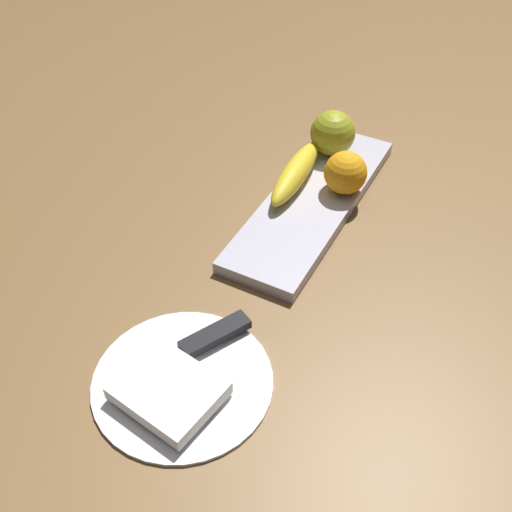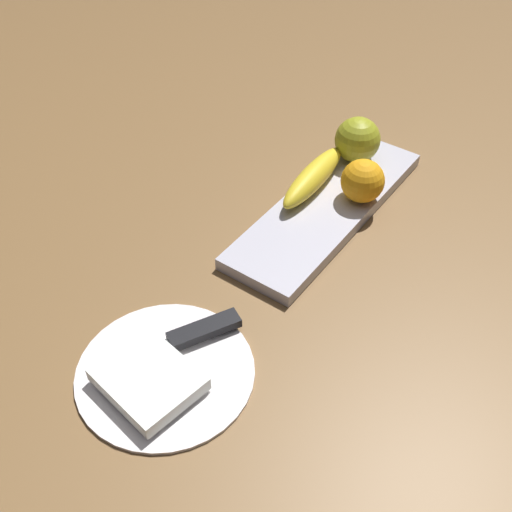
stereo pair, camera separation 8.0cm
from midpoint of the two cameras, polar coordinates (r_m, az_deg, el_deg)
name	(u,v)px [view 1 (the left image)]	position (r m, az deg, el deg)	size (l,w,h in m)	color
ground_plane	(297,193)	(0.98, 1.43, 5.59)	(2.40, 2.40, 0.00)	brown
fruit_tray	(312,202)	(0.95, 2.67, 4.81)	(0.38, 0.12, 0.02)	#B8B5C2
apple	(333,133)	(1.02, 4.70, 10.94)	(0.07, 0.07, 0.07)	#989E22
banana	(295,173)	(0.96, 1.15, 7.39)	(0.17, 0.04, 0.04)	yellow
orange_near_apple	(345,173)	(0.94, 5.67, 7.40)	(0.06, 0.06, 0.06)	orange
dinner_plate	(182,380)	(0.74, -9.81, -11.21)	(0.21, 0.21, 0.01)	white
folded_napkin	(169,391)	(0.72, -11.15, -12.04)	(0.09, 0.11, 0.02)	white
knife	(204,341)	(0.76, -7.76, -7.78)	(0.17, 0.10, 0.01)	silver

